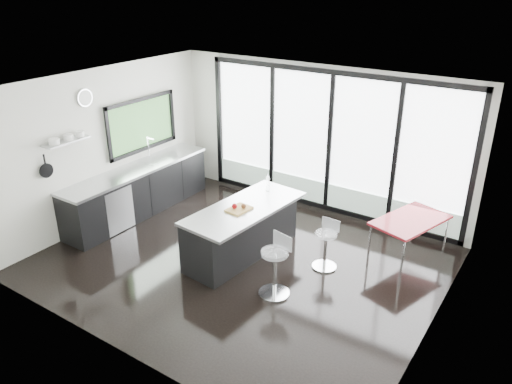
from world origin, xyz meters
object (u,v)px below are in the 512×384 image
Objects in this scene: bar_stool_near at (274,273)px; bar_stool_far at (325,250)px; island at (242,230)px; red_table at (408,238)px.

bar_stool_near reaches higher than bar_stool_far.
bar_stool_far is (1.33, 0.38, -0.14)m from island.
red_table reaches higher than bar_stool_far.
bar_stool_near is 2.45m from red_table.
bar_stool_near is (1.05, -0.67, -0.09)m from island.
island reaches higher than bar_stool_near.
bar_stool_near is 0.56× the size of red_table.
bar_stool_near is at bearing -120.69° from red_table.
red_table is at bearing 49.81° from bar_stool_far.
red_table is at bearing 71.79° from bar_stool_near.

